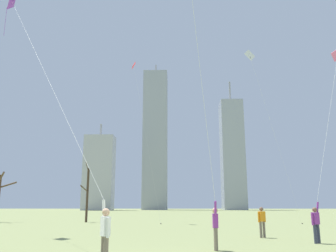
% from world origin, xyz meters
% --- Properties ---
extents(kite_flyer_foreground_left_pink, '(4.19, 3.65, 11.21)m').
position_xyz_m(kite_flyer_foreground_left_pink, '(7.25, 7.10, 2.10)').
color(kite_flyer_foreground_left_pink, '#33384C').
rests_on(kite_flyer_foreground_left_pink, ground).
extents(kite_flyer_midfield_center_orange, '(2.80, 6.60, 20.09)m').
position_xyz_m(kite_flyer_midfield_center_orange, '(1.42, 2.59, 5.22)').
color(kite_flyer_midfield_center_orange, '#726656').
rests_on(kite_flyer_midfield_center_orange, ground).
extents(kite_flyer_midfield_right_purple, '(10.26, 13.14, 16.88)m').
position_xyz_m(kite_flyer_midfield_right_purple, '(-4.28, 3.32, 5.00)').
color(kite_flyer_midfield_right_purple, '#726656').
rests_on(kite_flyer_midfield_right_purple, ground).
extents(bystander_strolling_midfield, '(0.46, 0.33, 1.62)m').
position_xyz_m(bystander_strolling_midfield, '(5.03, 9.62, 0.90)').
color(bystander_strolling_midfield, '#726656').
rests_on(bystander_strolling_midfield, ground).
extents(distant_kite_high_overhead_red, '(3.58, 3.28, 17.68)m').
position_xyz_m(distant_kite_high_overhead_red, '(-4.18, 26.55, 15.87)').
color(distant_kite_high_overhead_red, red).
rests_on(distant_kite_high_overhead_red, ground).
extents(distant_kite_drifting_right_white, '(5.36, 3.36, 16.45)m').
position_xyz_m(distant_kite_drifting_right_white, '(7.80, 21.63, 14.77)').
color(distant_kite_drifting_right_white, white).
rests_on(distant_kite_drifting_right_white, ground).
extents(bare_tree_rightmost, '(1.19, 2.58, 6.22)m').
position_xyz_m(bare_tree_rightmost, '(-9.17, 27.43, 2.95)').
color(bare_tree_rightmost, '#423326').
rests_on(bare_tree_rightmost, ground).
extents(skyline_mid_tower_left, '(11.05, 7.61, 32.74)m').
position_xyz_m(skyline_mid_tower_left, '(-29.25, 122.93, 14.00)').
color(skyline_mid_tower_left, '#B2B2B7').
rests_on(skyline_mid_tower_left, ground).
extents(skyline_slender_spire, '(10.27, 10.00, 63.87)m').
position_xyz_m(skyline_slender_spire, '(-9.00, 139.12, 29.80)').
color(skyline_slender_spire, '#9EA3AD').
rests_on(skyline_slender_spire, ground).
extents(skyline_mid_tower_right, '(9.06, 10.25, 53.92)m').
position_xyz_m(skyline_mid_tower_right, '(23.21, 134.77, 22.44)').
color(skyline_mid_tower_right, '#9EA3AD').
rests_on(skyline_mid_tower_right, ground).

